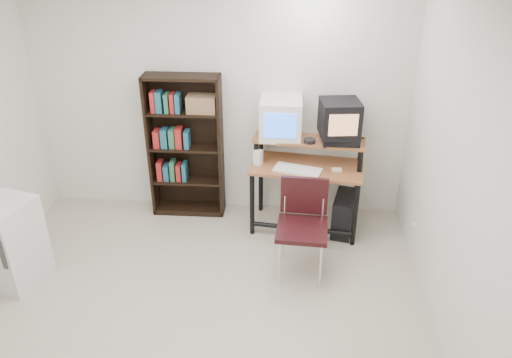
# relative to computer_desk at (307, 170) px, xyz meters

# --- Properties ---
(floor) EXTENTS (4.00, 4.00, 0.01)m
(floor) POSITION_rel_computer_desk_xyz_m (-0.95, -1.62, -0.69)
(floor) COLOR beige
(floor) RESTS_ON ground
(back_wall) EXTENTS (4.00, 0.01, 2.60)m
(back_wall) POSITION_rel_computer_desk_xyz_m (-0.95, 0.38, 0.62)
(back_wall) COLOR silver
(back_wall) RESTS_ON floor
(right_wall) EXTENTS (0.01, 4.00, 2.60)m
(right_wall) POSITION_rel_computer_desk_xyz_m (1.05, -1.62, 0.62)
(right_wall) COLOR silver
(right_wall) RESTS_ON floor
(computer_desk) EXTENTS (1.19, 0.70, 0.98)m
(computer_desk) POSITION_rel_computer_desk_xyz_m (0.00, 0.00, 0.00)
(computer_desk) COLOR #9B5B32
(computer_desk) RESTS_ON floor
(crt_monitor) EXTENTS (0.43, 0.44, 0.40)m
(crt_monitor) POSITION_rel_computer_desk_xyz_m (-0.29, 0.17, 0.49)
(crt_monitor) COLOR white
(crt_monitor) RESTS_ON computer_desk
(vcr) EXTENTS (0.36, 0.26, 0.08)m
(vcr) POSITION_rel_computer_desk_xyz_m (0.32, 0.03, 0.33)
(vcr) COLOR black
(vcr) RESTS_ON computer_desk
(crt_tv) EXTENTS (0.42, 0.42, 0.36)m
(crt_tv) POSITION_rel_computer_desk_xyz_m (0.30, 0.06, 0.55)
(crt_tv) COLOR black
(crt_tv) RESTS_ON vcr
(cd_spindle) EXTENTS (0.15, 0.15, 0.05)m
(cd_spindle) POSITION_rel_computer_desk_xyz_m (0.01, 0.00, 0.31)
(cd_spindle) COLOR #26262B
(cd_spindle) RESTS_ON computer_desk
(keyboard) EXTENTS (0.51, 0.33, 0.03)m
(keyboard) POSITION_rel_computer_desk_xyz_m (-0.10, -0.14, 0.06)
(keyboard) COLOR white
(keyboard) RESTS_ON computer_desk
(mousepad) EXTENTS (0.24, 0.20, 0.01)m
(mousepad) POSITION_rel_computer_desk_xyz_m (0.28, -0.13, 0.04)
(mousepad) COLOR black
(mousepad) RESTS_ON computer_desk
(mouse) EXTENTS (0.11, 0.07, 0.03)m
(mouse) POSITION_rel_computer_desk_xyz_m (0.29, -0.11, 0.06)
(mouse) COLOR white
(mouse) RESTS_ON mousepad
(desk_speaker) EXTENTS (0.10, 0.10, 0.17)m
(desk_speaker) POSITION_rel_computer_desk_xyz_m (-0.50, -0.02, 0.12)
(desk_speaker) COLOR white
(desk_speaker) RESTS_ON computer_desk
(pc_tower) EXTENTS (0.29, 0.48, 0.42)m
(pc_tower) POSITION_rel_computer_desk_xyz_m (0.41, -0.07, -0.47)
(pc_tower) COLOR black
(pc_tower) RESTS_ON floor
(school_chair) EXTENTS (0.48, 0.48, 0.91)m
(school_chair) POSITION_rel_computer_desk_xyz_m (-0.04, -0.76, -0.12)
(school_chair) COLOR black
(school_chair) RESTS_ON floor
(bookshelf) EXTENTS (0.80, 0.27, 1.58)m
(bookshelf) POSITION_rel_computer_desk_xyz_m (-1.31, 0.23, 0.14)
(bookshelf) COLOR black
(bookshelf) RESTS_ON floor
(mini_fridge) EXTENTS (0.59, 0.59, 0.82)m
(mini_fridge) POSITION_rel_computer_desk_xyz_m (-2.67, -1.12, -0.27)
(mini_fridge) COLOR silver
(mini_fridge) RESTS_ON floor
(wall_outlet) EXTENTS (0.02, 0.08, 0.12)m
(wall_outlet) POSITION_rel_computer_desk_xyz_m (1.04, -0.47, -0.38)
(wall_outlet) COLOR beige
(wall_outlet) RESTS_ON right_wall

